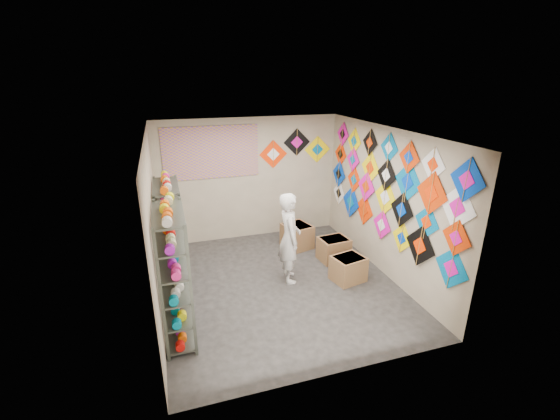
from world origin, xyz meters
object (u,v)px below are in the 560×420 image
object	(u,v)px
shelf_rack_back	(171,238)
shopkeeper	(289,238)
shelf_rack_front	(175,276)
carton_b	(334,249)
carton_c	(297,236)
carton_a	(348,269)

from	to	relation	value
shelf_rack_back	shopkeeper	world-z (taller)	shelf_rack_back
shelf_rack_front	carton_b	world-z (taller)	shelf_rack_front
carton_c	carton_a	bearing A→B (deg)	-90.19
carton_b	carton_c	distance (m)	0.93
shelf_rack_back	carton_b	distance (m)	3.18
shelf_rack_front	shelf_rack_back	size ratio (longest dim) A/B	1.00
shelf_rack_front	carton_c	bearing A→B (deg)	40.27
carton_a	carton_c	bearing A→B (deg)	92.02
carton_b	shopkeeper	bearing A→B (deg)	-163.44
carton_a	shelf_rack_front	bearing A→B (deg)	178.94
carton_b	carton_c	world-z (taller)	carton_c
carton_b	shelf_rack_back	bearing A→B (deg)	176.36
shelf_rack_back	shopkeeper	distance (m)	2.03
shelf_rack_front	carton_a	world-z (taller)	shelf_rack_front
shelf_rack_back	carton_b	bearing A→B (deg)	2.22
shelf_rack_back	carton_a	bearing A→B (deg)	-12.91
shopkeeper	carton_c	world-z (taller)	shopkeeper
shopkeeper	carton_a	bearing A→B (deg)	-101.96
shelf_rack_back	carton_c	world-z (taller)	shelf_rack_back
shelf_rack_front	carton_b	bearing A→B (deg)	24.63
shelf_rack_back	carton_b	size ratio (longest dim) A/B	3.36
shelf_rack_back	carton_c	bearing A→B (deg)	19.10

